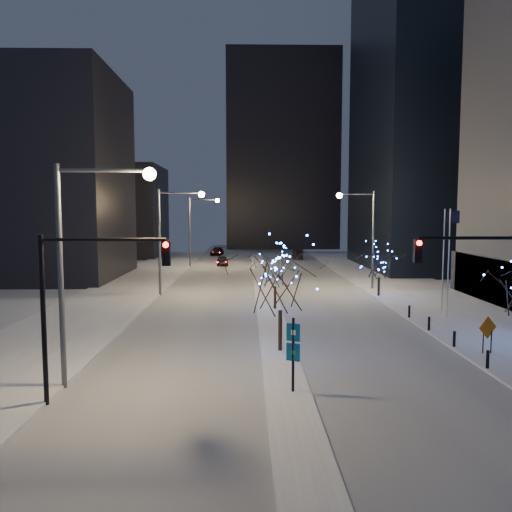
{
  "coord_description": "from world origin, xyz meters",
  "views": [
    {
      "loc": [
        -1.78,
        -20.0,
        7.9
      ],
      "look_at": [
        -1.16,
        12.86,
        5.0
      ],
      "focal_mm": 35.0,
      "sensor_mm": 36.0,
      "label": 1
    }
  ],
  "objects_px": {
    "car_far": "(217,252)",
    "holiday_tree_median_far": "(275,268)",
    "street_lamp_east": "(364,227)",
    "traffic_signal_west": "(81,290)",
    "street_lamp_w_mid": "(170,227)",
    "holiday_tree_median_near": "(280,277)",
    "wayfinding_sign": "(293,348)",
    "street_lamp_w_far": "(197,222)",
    "construction_sign": "(488,331)",
    "traffic_signal_east": "(496,285)",
    "car_near": "(222,261)",
    "street_lamp_w_near": "(84,244)",
    "holiday_tree_plaza_far": "(379,261)",
    "car_mid": "(298,254)"
  },
  "relations": [
    {
      "from": "car_far",
      "to": "holiday_tree_median_far",
      "type": "xyz_separation_m",
      "value": [
        7.71,
        -51.27,
        2.69
      ]
    },
    {
      "from": "street_lamp_east",
      "to": "traffic_signal_west",
      "type": "height_order",
      "value": "street_lamp_east"
    },
    {
      "from": "street_lamp_w_mid",
      "to": "traffic_signal_west",
      "type": "bearing_deg",
      "value": -88.94
    },
    {
      "from": "street_lamp_w_mid",
      "to": "holiday_tree_median_far",
      "type": "relative_size",
      "value": 2.0
    },
    {
      "from": "holiday_tree_median_near",
      "to": "wayfinding_sign",
      "type": "distance_m",
      "value": 6.81
    },
    {
      "from": "street_lamp_w_far",
      "to": "street_lamp_w_mid",
      "type": "bearing_deg",
      "value": -90.0
    },
    {
      "from": "wayfinding_sign",
      "to": "construction_sign",
      "type": "height_order",
      "value": "wayfinding_sign"
    },
    {
      "from": "traffic_signal_east",
      "to": "holiday_tree_median_near",
      "type": "height_order",
      "value": "traffic_signal_east"
    },
    {
      "from": "car_near",
      "to": "holiday_tree_median_near",
      "type": "relative_size",
      "value": 0.66
    },
    {
      "from": "street_lamp_w_mid",
      "to": "wayfinding_sign",
      "type": "relative_size",
      "value": 2.96
    },
    {
      "from": "street_lamp_w_near",
      "to": "traffic_signal_east",
      "type": "distance_m",
      "value": 17.99
    },
    {
      "from": "traffic_signal_east",
      "to": "wayfinding_sign",
      "type": "xyz_separation_m",
      "value": [
        -8.72,
        0.0,
        -2.69
      ]
    },
    {
      "from": "street_lamp_w_near",
      "to": "traffic_signal_west",
      "type": "distance_m",
      "value": 2.7
    },
    {
      "from": "car_far",
      "to": "holiday_tree_plaza_far",
      "type": "bearing_deg",
      "value": -62.29
    },
    {
      "from": "street_lamp_w_near",
      "to": "car_near",
      "type": "distance_m",
      "value": 51.94
    },
    {
      "from": "street_lamp_w_far",
      "to": "car_far",
      "type": "distance_m",
      "value": 19.83
    },
    {
      "from": "traffic_signal_east",
      "to": "car_near",
      "type": "xyz_separation_m",
      "value": [
        -14.34,
        52.5,
        -4.05
      ]
    },
    {
      "from": "street_lamp_w_far",
      "to": "car_far",
      "type": "height_order",
      "value": "street_lamp_w_far"
    },
    {
      "from": "holiday_tree_median_far",
      "to": "construction_sign",
      "type": "distance_m",
      "value": 17.11
    },
    {
      "from": "street_lamp_east",
      "to": "car_far",
      "type": "relative_size",
      "value": 2.05
    },
    {
      "from": "street_lamp_east",
      "to": "car_near",
      "type": "bearing_deg",
      "value": 123.38
    },
    {
      "from": "street_lamp_w_near",
      "to": "holiday_tree_median_far",
      "type": "bearing_deg",
      "value": 61.82
    },
    {
      "from": "street_lamp_w_mid",
      "to": "holiday_tree_plaza_far",
      "type": "distance_m",
      "value": 19.74
    },
    {
      "from": "traffic_signal_west",
      "to": "holiday_tree_plaza_far",
      "type": "height_order",
      "value": "traffic_signal_west"
    },
    {
      "from": "traffic_signal_west",
      "to": "wayfinding_sign",
      "type": "height_order",
      "value": "traffic_signal_west"
    },
    {
      "from": "street_lamp_w_near",
      "to": "construction_sign",
      "type": "distance_m",
      "value": 21.5
    },
    {
      "from": "car_far",
      "to": "holiday_tree_median_near",
      "type": "xyz_separation_m",
      "value": [
        7.3,
        -63.45,
        3.57
      ]
    },
    {
      "from": "street_lamp_w_far",
      "to": "car_near",
      "type": "relative_size",
      "value": 2.4
    },
    {
      "from": "holiday_tree_plaza_far",
      "to": "street_lamp_w_far",
      "type": "bearing_deg",
      "value": 126.44
    },
    {
      "from": "car_near",
      "to": "wayfinding_sign",
      "type": "height_order",
      "value": "wayfinding_sign"
    },
    {
      "from": "car_far",
      "to": "street_lamp_w_near",
      "type": "bearing_deg",
      "value": -85.11
    },
    {
      "from": "street_lamp_w_mid",
      "to": "car_far",
      "type": "height_order",
      "value": "street_lamp_w_mid"
    },
    {
      "from": "traffic_signal_west",
      "to": "car_mid",
      "type": "distance_m",
      "value": 65.61
    },
    {
      "from": "street_lamp_w_far",
      "to": "holiday_tree_median_near",
      "type": "height_order",
      "value": "street_lamp_w_far"
    },
    {
      "from": "street_lamp_w_far",
      "to": "street_lamp_east",
      "type": "xyz_separation_m",
      "value": [
        19.02,
        -22.0,
        -0.05
      ]
    },
    {
      "from": "street_lamp_w_mid",
      "to": "traffic_signal_east",
      "type": "xyz_separation_m",
      "value": [
        17.88,
        -26.0,
        -1.74
      ]
    },
    {
      "from": "traffic_signal_east",
      "to": "wayfinding_sign",
      "type": "relative_size",
      "value": 2.07
    },
    {
      "from": "street_lamp_east",
      "to": "holiday_tree_median_near",
      "type": "xyz_separation_m",
      "value": [
        -9.99,
        -22.56,
        -2.17
      ]
    },
    {
      "from": "street_lamp_w_far",
      "to": "wayfinding_sign",
      "type": "distance_m",
      "value": 52.0
    },
    {
      "from": "traffic_signal_east",
      "to": "holiday_tree_median_near",
      "type": "relative_size",
      "value": 1.1
    },
    {
      "from": "traffic_signal_east",
      "to": "car_near",
      "type": "relative_size",
      "value": 1.68
    },
    {
      "from": "street_lamp_east",
      "to": "car_far",
      "type": "xyz_separation_m",
      "value": [
        -17.29,
        40.89,
        -5.74
      ]
    },
    {
      "from": "holiday_tree_median_near",
      "to": "traffic_signal_west",
      "type": "bearing_deg",
      "value": -138.88
    },
    {
      "from": "car_near",
      "to": "car_far",
      "type": "bearing_deg",
      "value": 92.43
    },
    {
      "from": "car_far",
      "to": "street_lamp_east",
      "type": "bearing_deg",
      "value": -60.75
    },
    {
      "from": "street_lamp_east",
      "to": "traffic_signal_east",
      "type": "bearing_deg",
      "value": -92.26
    },
    {
      "from": "street_lamp_w_near",
      "to": "traffic_signal_west",
      "type": "relative_size",
      "value": 1.43
    },
    {
      "from": "street_lamp_w_mid",
      "to": "street_lamp_east",
      "type": "distance_m",
      "value": 19.26
    },
    {
      "from": "car_near",
      "to": "wayfinding_sign",
      "type": "bearing_deg",
      "value": -87.41
    },
    {
      "from": "street_lamp_w_far",
      "to": "traffic_signal_east",
      "type": "distance_m",
      "value": 54.07
    }
  ]
}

